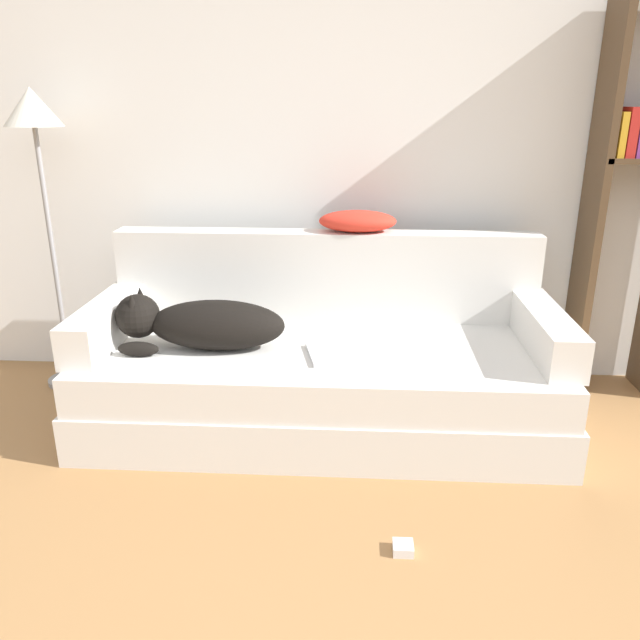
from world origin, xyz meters
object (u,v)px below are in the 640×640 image
laptop (349,353)px  throw_pillow (358,221)px  bookshelf (635,185)px  power_adapter (403,548)px  couch (321,385)px  dog (200,323)px  floor_lamp (37,142)px

laptop → throw_pillow: (0.02, 0.50, 0.47)m
bookshelf → power_adapter: bookshelf is taller
bookshelf → power_adapter: (-1.11, -1.33, -1.02)m
throw_pillow → power_adapter: 1.53m
bookshelf → couch: bearing=-162.0°
dog → throw_pillow: (0.67, 0.46, 0.37)m
laptop → throw_pillow: size_ratio=1.05×
bookshelf → floor_lamp: bearing=-177.8°
dog → throw_pillow: 0.89m
couch → bookshelf: bookshelf is taller
couch → power_adapter: bearing=-69.7°
bookshelf → laptop: bearing=-156.5°
throw_pillow → floor_lamp: bearing=-178.7°
power_adapter → floor_lamp: bearing=143.7°
dog → bookshelf: bearing=15.2°
couch → bookshelf: size_ratio=1.12×
laptop → bookshelf: bearing=11.0°
throw_pillow → dog: bearing=-145.5°
power_adapter → throw_pillow: bearing=97.7°
throw_pillow → power_adapter: throw_pillow is taller
power_adapter → bookshelf: bearing=50.1°
laptop → bookshelf: (1.31, 0.57, 0.64)m
laptop → power_adapter: laptop is taller
laptop → throw_pillow: bearing=74.6°
couch → bookshelf: 1.73m
power_adapter → laptop: bearing=104.4°
laptop → bookshelf: size_ratio=0.21×
couch → bookshelf: bearing=18.0°
floor_lamp → throw_pillow: bearing=1.3°
dog → throw_pillow: throw_pillow is taller
throw_pillow → bookshelf: bookshelf is taller
couch → throw_pillow: size_ratio=5.62×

